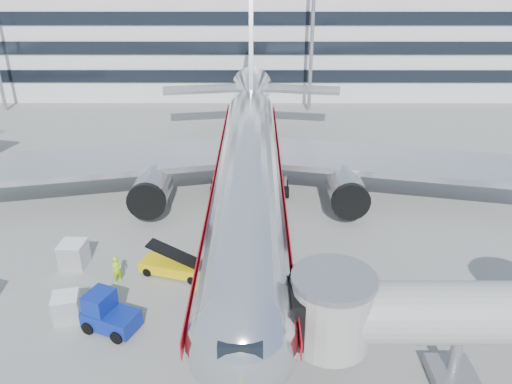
{
  "coord_description": "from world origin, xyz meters",
  "views": [
    {
      "loc": [
        0.65,
        -27.0,
        19.35
      ],
      "look_at": [
        0.59,
        5.94,
        4.0
      ],
      "focal_mm": 35.0,
      "sensor_mm": 36.0,
      "label": 1
    }
  ],
  "objects_px": {
    "main_jet": "(249,160)",
    "ramp_worker": "(117,270)",
    "baggage_tug": "(108,314)",
    "cargo_container_right": "(74,254)",
    "belt_loader": "(174,266)",
    "cargo_container_front": "(66,307)"
  },
  "relations": [
    {
      "from": "main_jet",
      "to": "ramp_worker",
      "type": "distance_m",
      "value": 14.57
    },
    {
      "from": "baggage_tug",
      "to": "cargo_container_right",
      "type": "height_order",
      "value": "baggage_tug"
    },
    {
      "from": "belt_loader",
      "to": "ramp_worker",
      "type": "relative_size",
      "value": 2.46
    },
    {
      "from": "cargo_container_right",
      "to": "cargo_container_front",
      "type": "relative_size",
      "value": 1.0
    },
    {
      "from": "cargo_container_right",
      "to": "main_jet",
      "type": "bearing_deg",
      "value": 37.83
    },
    {
      "from": "cargo_container_right",
      "to": "cargo_container_front",
      "type": "bearing_deg",
      "value": -75.67
    },
    {
      "from": "main_jet",
      "to": "ramp_worker",
      "type": "bearing_deg",
      "value": -126.7
    },
    {
      "from": "cargo_container_right",
      "to": "cargo_container_front",
      "type": "height_order",
      "value": "cargo_container_right"
    },
    {
      "from": "main_jet",
      "to": "baggage_tug",
      "type": "height_order",
      "value": "main_jet"
    },
    {
      "from": "cargo_container_front",
      "to": "ramp_worker",
      "type": "xyz_separation_m",
      "value": [
        2.1,
        3.58,
        0.18
      ]
    },
    {
      "from": "baggage_tug",
      "to": "cargo_container_right",
      "type": "xyz_separation_m",
      "value": [
        -4.14,
        6.53,
        -0.11
      ]
    },
    {
      "from": "main_jet",
      "to": "belt_loader",
      "type": "xyz_separation_m",
      "value": [
        -4.95,
        -10.39,
        -3.6
      ]
    },
    {
      "from": "main_jet",
      "to": "baggage_tug",
      "type": "xyz_separation_m",
      "value": [
        -7.88,
        -15.86,
        -3.23
      ]
    },
    {
      "from": "baggage_tug",
      "to": "cargo_container_right",
      "type": "relative_size",
      "value": 1.97
    },
    {
      "from": "belt_loader",
      "to": "cargo_container_right",
      "type": "relative_size",
      "value": 2.68
    },
    {
      "from": "belt_loader",
      "to": "baggage_tug",
      "type": "distance_m",
      "value": 6.22
    },
    {
      "from": "belt_loader",
      "to": "cargo_container_front",
      "type": "distance_m",
      "value": 7.26
    },
    {
      "from": "ramp_worker",
      "to": "cargo_container_front",
      "type": "bearing_deg",
      "value": -162.01
    },
    {
      "from": "cargo_container_front",
      "to": "baggage_tug",
      "type": "bearing_deg",
      "value": -18.38
    },
    {
      "from": "belt_loader",
      "to": "cargo_container_right",
      "type": "xyz_separation_m",
      "value": [
        -7.07,
        1.05,
        0.26
      ]
    },
    {
      "from": "belt_loader",
      "to": "baggage_tug",
      "type": "relative_size",
      "value": 1.36
    },
    {
      "from": "ramp_worker",
      "to": "baggage_tug",
      "type": "bearing_deg",
      "value": -123.99
    }
  ]
}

